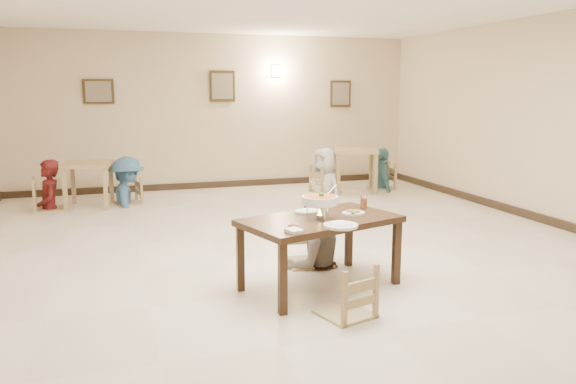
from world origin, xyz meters
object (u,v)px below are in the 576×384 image
object	(u,v)px
chair_near	(346,266)
bg_diner_b	(126,157)
bg_diner_a	(46,160)
bg_diner_c	(326,148)
bg_diner_d	(383,148)
main_diner	(313,196)
bg_chair_lr	(127,178)
drink_glass	(364,202)
bg_chair_rr	(382,164)
bg_table_right	(356,156)
bg_chair_ll	(48,179)
bg_table_left	(88,171)
main_table	(320,226)
chair_far	(308,219)
curry_warmer	(320,200)
bg_chair_rl	(325,167)

from	to	relation	value
chair_near	bg_diner_b	xyz separation A→B (m)	(-1.63, 5.60, 0.37)
bg_diner_a	bg_diner_c	distance (m)	4.87
bg_diner_d	main_diner	bearing A→B (deg)	154.29
bg_chair_lr	bg_diner_a	size ratio (longest dim) A/B	0.54
drink_glass	bg_diner_d	bearing A→B (deg)	60.91
bg_chair_rr	drink_glass	bearing A→B (deg)	-23.65
bg_table_right	bg_chair_lr	distance (m)	4.25
bg_chair_lr	bg_diner_c	distance (m)	3.66
bg_chair_ll	bg_diner_d	xyz separation A→B (m)	(6.08, 0.18, 0.31)
bg_table_left	bg_table_right	world-z (taller)	bg_table_right
bg_diner_a	bg_table_left	bearing A→B (deg)	86.21
main_table	chair_far	distance (m)	0.78
bg_table_right	chair_far	bearing A→B (deg)	-120.60
bg_chair_lr	chair_far	bearing A→B (deg)	11.57
bg_diner_b	bg_chair_ll	bearing A→B (deg)	92.77
bg_table_left	bg_diner_b	xyz separation A→B (m)	(0.62, 0.06, 0.20)
bg_chair_ll	bg_diner_a	bearing A→B (deg)	-0.00
bg_table_left	bg_chair_rr	world-z (taller)	bg_chair_rr
main_diner	bg_chair_rr	distance (m)	5.18
bg_chair_lr	bg_diner_c	world-z (taller)	bg_diner_c
chair_near	bg_chair_ll	xyz separation A→B (m)	(-2.87, 5.47, 0.06)
chair_far	drink_glass	bearing A→B (deg)	-43.62
curry_warmer	bg_diner_d	world-z (taller)	bg_diner_d
bg_table_left	chair_near	bearing A→B (deg)	-67.91
main_table	chair_near	size ratio (longest dim) A/B	1.88
bg_chair_rl	bg_chair_rr	world-z (taller)	bg_chair_rl
chair_far	main_diner	distance (m)	0.27
main_table	bg_table_left	world-z (taller)	bg_table_left
main_table	chair_near	world-z (taller)	chair_near
bg_table_right	bg_chair_rr	bearing A→B (deg)	6.10
main_table	bg_chair_rr	xyz separation A→B (m)	(3.17, 4.92, -0.14)
bg_chair_ll	bg_diner_a	world-z (taller)	bg_diner_a
chair_near	bg_chair_lr	world-z (taller)	chair_near
bg_table_right	chair_near	bearing A→B (deg)	-115.01
drink_glass	bg_chair_lr	distance (m)	5.11
bg_table_left	bg_table_right	bearing A→B (deg)	0.61
bg_chair_ll	chair_near	bearing A→B (deg)	-157.65
main_table	bg_diner_a	xyz separation A→B (m)	(-2.91, 4.74, 0.20)
bg_chair_lr	bg_diner_a	xyz separation A→B (m)	(-1.24, -0.13, 0.38)
bg_chair_ll	bg_chair_rr	xyz separation A→B (m)	(6.08, 0.18, -0.02)
bg_table_right	bg_diner_d	distance (m)	0.62
bg_chair_lr	bg_chair_rl	distance (m)	3.64
bg_diner_b	chair_far	bearing A→B (deg)	-159.36
bg_table_left	bg_diner_c	size ratio (longest dim) A/B	0.50
main_table	drink_glass	bearing A→B (deg)	9.00
bg_chair_ll	bg_table_left	bearing A→B (deg)	-89.17
main_table	main_diner	bearing A→B (deg)	57.88
bg_chair_rl	bg_diner_d	distance (m)	1.25
chair_far	bg_table_right	xyz separation A→B (m)	(2.43, 4.10, 0.16)
main_diner	bg_chair_ll	bearing A→B (deg)	-63.48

